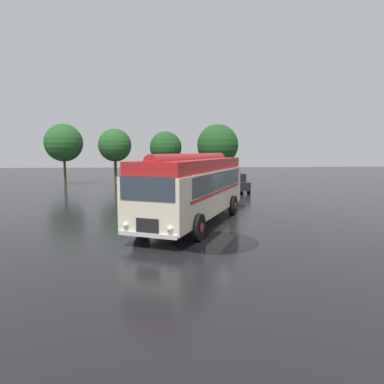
{
  "coord_description": "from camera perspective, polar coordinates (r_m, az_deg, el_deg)",
  "views": [
    {
      "loc": [
        -1.72,
        -16.43,
        3.6
      ],
      "look_at": [
        -0.41,
        1.89,
        1.4
      ],
      "focal_mm": 32.0,
      "sensor_mm": 36.0,
      "label": 1
    }
  ],
  "objects": [
    {
      "name": "ground_plane",
      "position": [
        16.91,
        1.85,
        -5.47
      ],
      "size": [
        120.0,
        120.0,
        0.0
      ],
      "primitive_type": "plane",
      "color": "black"
    },
    {
      "name": "vintage_bus",
      "position": [
        16.95,
        0.35,
        1.05
      ],
      "size": [
        6.38,
        10.2,
        3.49
      ],
      "color": "beige",
      "rests_on": "ground"
    },
    {
      "name": "car_near_left",
      "position": [
        30.36,
        -8.06,
        1.56
      ],
      "size": [
        2.37,
        4.39,
        1.66
      ],
      "color": "silver",
      "rests_on": "ground"
    },
    {
      "name": "car_mid_left",
      "position": [
        30.38,
        -3.16,
        1.62
      ],
      "size": [
        2.11,
        4.28,
        1.66
      ],
      "color": "navy",
      "rests_on": "ground"
    },
    {
      "name": "car_mid_right",
      "position": [
        30.23,
        1.91,
        1.6
      ],
      "size": [
        2.03,
        4.24,
        1.66
      ],
      "color": "#144C28",
      "rests_on": "ground"
    },
    {
      "name": "car_far_right",
      "position": [
        30.35,
        7.19,
        1.57
      ],
      "size": [
        2.03,
        4.24,
        1.66
      ],
      "color": "black",
      "rests_on": "ground"
    },
    {
      "name": "tree_far_left",
      "position": [
        39.1,
        -20.74,
        7.81
      ],
      "size": [
        3.99,
        3.99,
        6.48
      ],
      "color": "#4C3823",
      "rests_on": "ground"
    },
    {
      "name": "tree_left_of_centre",
      "position": [
        38.01,
        -12.68,
        7.57
      ],
      "size": [
        3.55,
        3.55,
        6.01
      ],
      "color": "#4C3823",
      "rests_on": "ground"
    },
    {
      "name": "tree_centre",
      "position": [
        37.81,
        -4.23,
        7.49
      ],
      "size": [
        3.48,
        3.48,
        5.75
      ],
      "color": "#4C3823",
      "rests_on": "ground"
    },
    {
      "name": "tree_right_of_centre",
      "position": [
        38.42,
        4.15,
        7.92
      ],
      "size": [
        4.57,
        4.57,
        6.56
      ],
      "color": "#4C3823",
      "rests_on": "ground"
    },
    {
      "name": "puddle_patch",
      "position": [
        13.88,
        3.81,
        -8.2
      ],
      "size": [
        3.5,
        3.5,
        0.01
      ],
      "primitive_type": "cylinder",
      "color": "black",
      "rests_on": "ground"
    }
  ]
}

